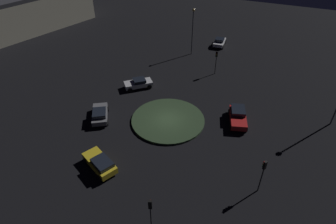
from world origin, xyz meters
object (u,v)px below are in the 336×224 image
Objects in this scene: car_grey at (100,114)px; car_white at (220,42)px; traffic_light_west at (151,210)px; traffic_light_southwest at (263,170)px; streetlamp_east at (193,27)px; car_silver at (138,83)px; traffic_light_east at (216,58)px; car_red at (238,116)px; car_yellow at (100,163)px.

car_grey is 29.26m from car_white.
traffic_light_west is 10.80m from traffic_light_southwest.
streetlamp_east is at bearing -3.96° from traffic_light_west.
car_white reaches higher than car_grey.
traffic_light_east reaches higher than car_silver.
traffic_light_west is 1.00× the size of traffic_light_southwest.
car_white is at bearing -175.97° from car_red.
car_white is at bearing 28.87° from car_silver.
traffic_light_west is at bearing -100.77° from car_silver.
car_yellow is at bearing -177.68° from car_grey.
traffic_light_east is 8.35m from streetlamp_east.
traffic_light_southwest is at bearing 6.17° from car_red.
car_red is at bearing -49.89° from car_silver.
car_red is (13.38, -11.35, 0.04)m from car_yellow.
traffic_light_east is 0.48× the size of streetlamp_east.
traffic_light_southwest is (-20.65, -10.02, 0.07)m from traffic_light_east.
traffic_light_east is (17.07, -10.23, 2.01)m from car_grey.
car_silver is at bearing -38.26° from car_grey.
car_red is 1.20× the size of traffic_light_west.
car_white is 0.82× the size of car_red.
streetlamp_east reaches higher than car_yellow.
traffic_light_east is at bearing -172.41° from car_white.
traffic_light_west is 34.90m from streetlamp_east.
car_silver is at bearing 12.71° from traffic_light_west.
car_red is at bearing -39.04° from traffic_light_southwest.
streetlamp_east is at bearing 35.21° from car_silver.
car_white is 1.01× the size of traffic_light_east.
traffic_light_west reaches higher than car_silver.
traffic_light_east is at bearing -76.47° from car_yellow.
traffic_light_southwest is (-3.58, -20.25, 2.09)m from car_grey.
streetlamp_east is (26.17, 15.90, 2.06)m from traffic_light_southwest.
car_grey is 23.37m from streetlamp_east.
streetlamp_east is (29.67, 0.46, 4.10)m from car_yellow.
car_silver is 12.71m from traffic_light_east.
car_red is 18.00m from traffic_light_west.
car_yellow is 0.96× the size of car_red.
car_grey is 0.56× the size of streetlamp_east.
traffic_light_west is at bearing -27.66° from car_red.
traffic_light_east reaches higher than car_grey.
car_silver is 0.52× the size of streetlamp_east.
traffic_light_southwest is (-9.88, -4.10, 2.01)m from car_red.
streetlamp_east reaches higher than car_silver.
streetlamp_east is at bearing -160.42° from car_red.
car_grey is 17.34m from car_red.
car_silver is at bearing -38.91° from traffic_light_east.
traffic_light_west is (-17.54, 3.51, 2.01)m from car_red.
car_silver is 1.06× the size of traffic_light_southwest.
traffic_light_southwest is at bearing -148.71° from streetlamp_east.
traffic_light_east is at bearing -62.77° from car_grey.
streetlamp_east reaches higher than traffic_light_west.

